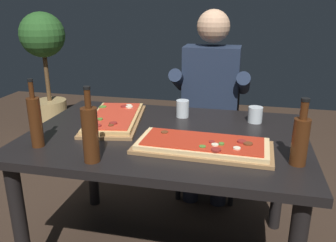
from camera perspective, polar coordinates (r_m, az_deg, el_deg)
name	(u,v)px	position (r m, az deg, el deg)	size (l,w,h in m)	color
dining_table	(166,151)	(1.81, -0.35, -4.85)	(1.40, 0.96, 0.74)	black
pizza_rectangular_front	(203,145)	(1.59, 5.71, -3.96)	(0.63, 0.30, 0.05)	olive
pizza_rectangular_left	(115,118)	(1.96, -8.71, 0.41)	(0.37, 0.59, 0.05)	olive
wine_bottle_dark	(90,133)	(1.46, -12.58, -1.98)	(0.07, 0.07, 0.32)	#47230F
oil_bottle_amber	(35,121)	(1.69, -20.84, 0.02)	(0.06, 0.06, 0.32)	#47230F
vinegar_bottle_green	(300,139)	(1.50, 20.79, -2.80)	(0.07, 0.07, 0.28)	#47230F
tumbler_near_camera	(183,109)	(2.02, 2.40, 2.03)	(0.07, 0.07, 0.10)	silver
tumbler_far_side	(255,116)	(1.99, 14.05, 0.87)	(0.08, 0.08, 0.09)	silver
diner_chair	(210,127)	(2.64, 6.93, -0.91)	(0.44, 0.44, 0.87)	black
seated_diner	(210,98)	(2.45, 6.85, 3.80)	(0.53, 0.41, 1.33)	#23232D
potted_plant_corner	(45,63)	(3.83, -19.38, 8.87)	(0.45, 0.45, 1.28)	tan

